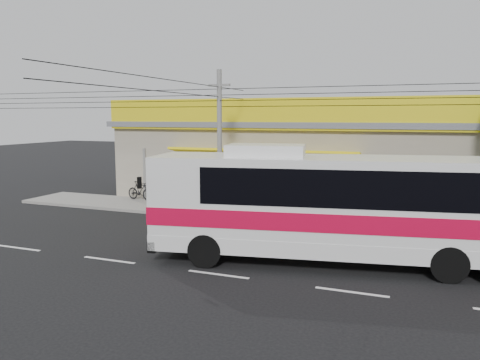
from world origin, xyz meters
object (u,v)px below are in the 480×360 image
at_px(motorbike_red, 193,195).
at_px(utility_pole, 219,97).
at_px(coach_bus, 352,202).
at_px(motorbike_dark, 140,191).

relative_size(motorbike_red, utility_pole, 0.05).
height_order(coach_bus, motorbike_dark, coach_bus).
bearing_deg(coach_bus, motorbike_dark, 140.76).
bearing_deg(motorbike_red, motorbike_dark, 84.63).
xyz_separation_m(motorbike_red, utility_pole, (2.79, -2.79, 5.03)).
xyz_separation_m(motorbike_dark, utility_pole, (6.08, -2.75, 4.98)).
xyz_separation_m(coach_bus, motorbike_red, (-9.27, 7.01, -1.46)).
bearing_deg(motorbike_dark, motorbike_red, -81.21).
height_order(coach_bus, motorbike_red, coach_bus).
height_order(motorbike_dark, utility_pole, utility_pole).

